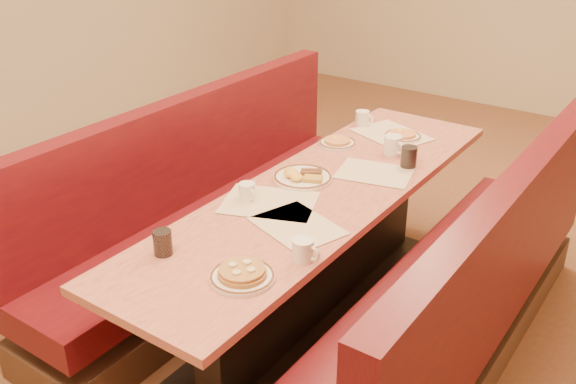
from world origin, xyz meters
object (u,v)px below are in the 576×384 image
Objects in this scene: pancake_plate at (242,275)px; coffee_mug_a at (304,250)px; soda_tumbler_mid at (409,157)px; coffee_mug_b at (247,191)px; booth_left at (212,218)px; booth_right at (458,307)px; soda_tumbler_near at (163,243)px; diner_table at (320,256)px; eggs_plate at (302,177)px; coffee_mug_d at (363,118)px; coffee_mug_c at (393,145)px.

pancake_plate is 0.27m from coffee_mug_a.
coffee_mug_b is at bearing -120.18° from soda_tumbler_mid.
booth_left is 1.00× the size of booth_right.
coffee_mug_b is at bearing 126.58° from pancake_plate.
soda_tumbler_near is at bearing -58.45° from booth_left.
coffee_mug_a is 1.07m from soda_tumbler_mid.
pancake_plate is (0.17, -0.82, 0.39)m from diner_table.
pancake_plate is at bearing 6.27° from soda_tumbler_near.
soda_tumbler_mid is at bearing 80.61° from coffee_mug_b.
booth_left is 20.61× the size of coffee_mug_a.
soda_tumbler_mid is (0.45, 0.77, 0.01)m from coffee_mug_b.
booth_left is at bearing 150.45° from coffee_mug_a.
eggs_plate is 2.50× the size of coffee_mug_d.
soda_tumbler_mid is at bearing 87.52° from pancake_plate.
diner_table is at bearing 73.47° from coffee_mug_b.
coffee_mug_b is at bearing 150.65° from coffee_mug_a.
coffee_mug_c is (-0.20, 1.18, 0.01)m from coffee_mug_a.
coffee_mug_d is at bearing 99.04° from eggs_plate.
diner_table is 0.56m from coffee_mug_b.
booth_left is at bearing 137.51° from pancake_plate.
soda_tumbler_mid is at bearing -38.87° from coffee_mug_d.
coffee_mug_b is 0.81× the size of coffee_mug_c.
eggs_plate is at bearing 96.07° from coffee_mug_b.
coffee_mug_c is at bearing 68.68° from eggs_plate.
pancake_plate is (-0.56, -0.82, 0.41)m from booth_right.
soda_tumbler_near is (-0.28, -1.46, -0.00)m from coffee_mug_c.
booth_left reaches higher than eggs_plate.
coffee_mug_a is at bearing -8.99° from coffee_mug_b.
soda_tumbler_mid reaches higher than soda_tumbler_near.
coffee_mug_a is 0.92× the size of coffee_mug_c.
eggs_plate is (-0.31, 0.86, -0.00)m from pancake_plate.
pancake_plate is 1.30m from soda_tumbler_mid.
soda_tumbler_mid is at bearing 50.83° from eggs_plate.
soda_tumbler_near is at bearing -149.62° from coffee_mug_a.
pancake_plate is at bearing -115.40° from coffee_mug_a.
soda_tumbler_mid is (-0.06, 1.06, 0.01)m from coffee_mug_a.
pancake_plate is at bearing -42.49° from booth_left.
booth_left is at bearing -176.95° from eggs_plate.
diner_table is 23.96× the size of soda_tumbler_near.
soda_tumbler_mid is (0.36, 0.45, 0.04)m from eggs_plate.
soda_tumbler_mid is (-0.51, 0.48, 0.45)m from booth_right.
booth_right is at bearing -40.67° from coffee_mug_d.
pancake_plate is at bearing -63.70° from coffee_mug_c.
coffee_mug_a reaches higher than pancake_plate.
coffee_mug_a reaches higher than coffee_mug_b.
coffee_mug_c reaches higher than diner_table.
eggs_plate is at bearing 124.81° from coffee_mug_a.
soda_tumbler_near is at bearing -103.08° from diner_table.
coffee_mug_a is 1.19m from coffee_mug_c.
booth_left is 0.72m from eggs_plate.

